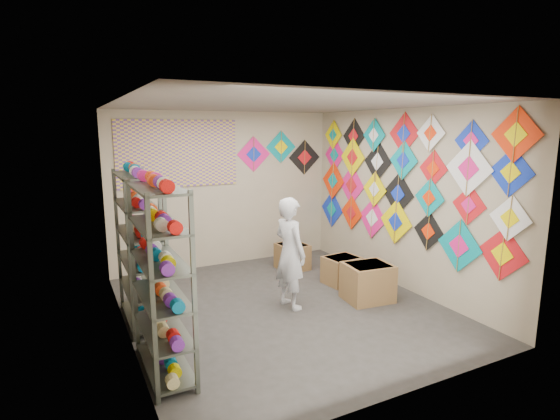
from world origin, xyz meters
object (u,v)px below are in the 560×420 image
shopkeeper (290,253)px  carton_c (292,257)px  carton_a (368,282)px  shelf_rack_front (161,281)px  shelf_rack_back (139,248)px  carton_b (342,270)px

shopkeeper → carton_c: 1.72m
shopkeeper → carton_a: 1.24m
shelf_rack_front → shopkeeper: 2.08m
shelf_rack_front → shelf_rack_back: size_ratio=1.00×
carton_b → carton_c: size_ratio=1.04×
shopkeeper → carton_b: 1.36m
shelf_rack_front → carton_c: shelf_rack_front is taller
shelf_rack_back → carton_b: (3.04, -0.01, -0.74)m
shelf_rack_back → carton_c: bearing=20.0°
shelf_rack_front → carton_a: (2.97, 0.56, -0.69)m
shopkeeper → carton_a: shopkeeper is taller
carton_a → shelf_rack_front: bearing=-163.0°
shelf_rack_back → shopkeeper: (1.88, -0.44, -0.19)m
carton_a → shelf_rack_back: bearing=172.4°
shelf_rack_back → carton_a: bearing=-14.0°
shelf_rack_back → carton_a: 3.14m
shopkeeper → carton_c: bearing=-39.9°
carton_a → carton_c: size_ratio=1.26×
carton_b → shopkeeper: bearing=-165.1°
shelf_rack_front → carton_c: size_ratio=3.77×
carton_a → carton_c: (-0.28, 1.72, -0.04)m
carton_b → carton_c: bearing=103.8°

